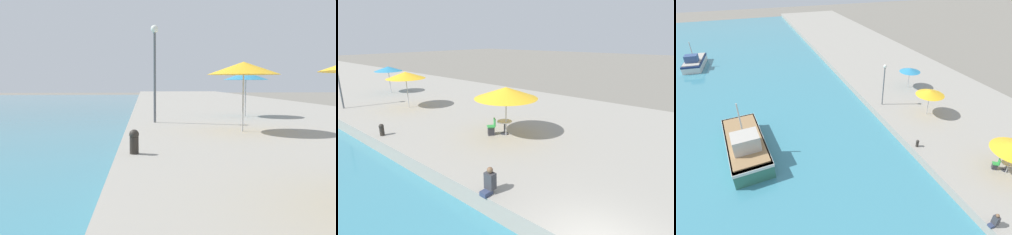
{
  "view_description": "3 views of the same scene",
  "coord_description": "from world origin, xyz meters",
  "views": [
    {
      "loc": [
        0.75,
        2.4,
        2.66
      ],
      "look_at": [
        1.5,
        14.05,
        1.56
      ],
      "focal_mm": 40.0,
      "sensor_mm": 36.0,
      "label": 1
    },
    {
      "loc": [
        -5.29,
        -1.42,
        5.85
      ],
      "look_at": [
        4.86,
        7.2,
        1.76
      ],
      "focal_mm": 28.0,
      "sensor_mm": 36.0,
      "label": 2
    },
    {
      "loc": [
        -11.62,
        -2.25,
        14.34
      ],
      "look_at": [
        -4.0,
        18.0,
        1.36
      ],
      "focal_mm": 28.0,
      "sensor_mm": 36.0,
      "label": 3
    }
  ],
  "objects": [
    {
      "name": "cafe_umbrella_striped",
      "position": [
        6.44,
        23.07,
        3.02
      ],
      "size": [
        2.52,
        2.52,
        2.48
      ],
      "color": "#B7B7B7",
      "rests_on": "quay_promenade"
    },
    {
      "name": "mooring_bollard",
      "position": [
        0.48,
        12.28,
        1.11
      ],
      "size": [
        0.26,
        0.26,
        0.65
      ],
      "color": "#2D2823",
      "rests_on": "quay_promenade"
    },
    {
      "name": "person_at_quay",
      "position": [
        0.28,
        4.05,
        1.18
      ],
      "size": [
        0.52,
        0.36,
        0.96
      ],
      "color": "#333D5B",
      "rests_on": "quay_promenade"
    },
    {
      "name": "cafe_chair_left",
      "position": [
        4.39,
        7.84,
        1.09
      ],
      "size": [
        0.59,
        0.58,
        0.91
      ],
      "rotation": [
        0.0,
        0.0,
        0.91
      ],
      "color": "#2D2D33",
      "rests_on": "quay_promenade"
    },
    {
      "name": "quay_promenade",
      "position": [
        8.0,
        37.0,
        0.38
      ],
      "size": [
        16.0,
        90.0,
        0.76
      ],
      "color": "gray",
      "rests_on": "ground_plane"
    },
    {
      "name": "fishing_boat_mid",
      "position": [
        -19.54,
        42.79,
        0.8
      ],
      "size": [
        3.01,
        7.1,
        3.83
      ],
      "rotation": [
        0.0,
        0.0,
        -0.07
      ],
      "color": "silver",
      "rests_on": "water_basin"
    },
    {
      "name": "fishing_boat_near",
      "position": [
        -13.13,
        17.35,
        0.98
      ],
      "size": [
        3.86,
        8.7,
        4.79
      ],
      "rotation": [
        0.0,
        0.0,
        0.1
      ],
      "color": "#33705B",
      "rests_on": "water_basin"
    },
    {
      "name": "cafe_table",
      "position": [
        4.96,
        7.39,
        1.29
      ],
      "size": [
        0.8,
        0.8,
        0.74
      ],
      "color": "#333338",
      "rests_on": "quay_promenade"
    },
    {
      "name": "cafe_umbrella_white",
      "position": [
        4.57,
        16.61,
        3.2
      ],
      "size": [
        2.8,
        2.8,
        2.69
      ],
      "color": "#B7B7B7",
      "rests_on": "quay_promenade"
    },
    {
      "name": "lamppost",
      "position": [
        1.26,
        20.11,
        3.85
      ],
      "size": [
        0.36,
        0.36,
        4.56
      ],
      "color": "#565B60",
      "rests_on": "quay_promenade"
    }
  ]
}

